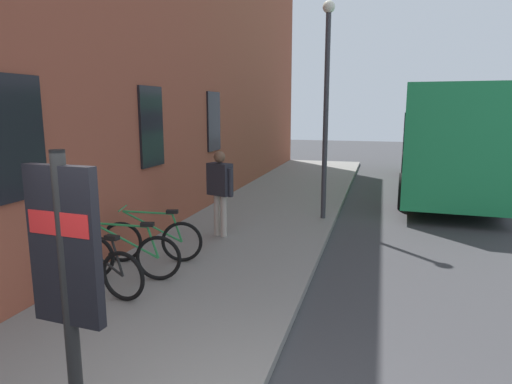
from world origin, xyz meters
TOP-DOWN VIEW (x-y plane):
  - ground at (6.00, -1.00)m, footprint 60.00×60.00m
  - sidewalk_pavement at (8.00, 1.75)m, footprint 24.00×3.50m
  - station_facade at (8.99, 3.80)m, footprint 22.00×0.65m
  - bicycle_beside_lamp at (2.54, 2.89)m, footprint 0.48×1.76m
  - bicycle_by_door at (3.19, 2.76)m, footprint 0.58×1.74m
  - bicycle_leaning_wall at (4.05, 2.77)m, footprint 0.64×1.72m
  - transit_info_sign at (-0.28, 1.02)m, footprint 0.13×0.55m
  - city_bus at (13.49, -3.00)m, footprint 10.61×3.04m
  - pedestrian_near_bus at (5.89, 2.18)m, footprint 0.42×0.64m
  - street_lamp at (8.04, 0.30)m, footprint 0.28×0.28m

SIDE VIEW (x-z plane):
  - ground at x=6.00m, z-range 0.00..0.00m
  - sidewalk_pavement at x=8.00m, z-range 0.00..0.12m
  - bicycle_beside_lamp at x=2.54m, z-range 0.02..1.00m
  - bicycle_leaning_wall at x=4.05m, z-range 0.02..1.00m
  - bicycle_by_door at x=3.19m, z-range 0.02..1.00m
  - pedestrian_near_bus at x=5.89m, z-range 0.32..2.11m
  - transit_info_sign at x=-0.28m, z-range 0.52..2.92m
  - city_bus at x=13.49m, z-range 0.24..3.59m
  - street_lamp at x=8.04m, z-range 0.60..5.63m
  - station_facade at x=8.99m, z-range 0.00..9.29m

